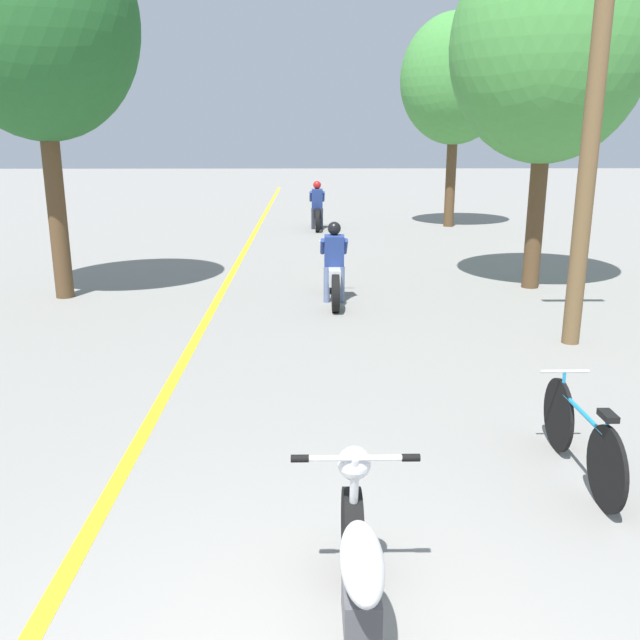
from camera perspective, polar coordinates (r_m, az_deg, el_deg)
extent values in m
cube|color=yellow|center=(15.51, -7.07, 4.56)|extent=(0.14, 48.00, 0.01)
cylinder|color=brown|center=(9.89, 21.91, 14.71)|extent=(0.24, 0.24, 5.88)
cylinder|color=#513A23|center=(13.58, 17.78, 9.39)|extent=(0.32, 0.32, 3.26)
ellipsoid|color=#42893D|center=(13.61, 18.77, 20.97)|extent=(3.55, 3.20, 4.08)
cylinder|color=#513A23|center=(22.51, 10.97, 12.13)|extent=(0.32, 0.32, 3.46)
ellipsoid|color=#42893D|center=(22.54, 11.35, 19.27)|extent=(3.42, 3.08, 3.93)
cylinder|color=#513A23|center=(12.97, -21.38, 9.60)|extent=(0.32, 0.32, 3.61)
ellipsoid|color=#235B28|center=(13.06, -22.68, 22.15)|extent=(3.33, 3.00, 3.83)
cylinder|color=black|center=(4.68, 2.73, -17.64)|extent=(0.12, 0.63, 0.63)
ellipsoid|color=silver|center=(3.86, 3.55, -19.62)|extent=(0.24, 0.72, 0.23)
cube|color=#4C4C51|center=(4.03, 3.48, -22.93)|extent=(0.20, 0.36, 0.24)
cylinder|color=silver|center=(4.43, 2.86, -14.75)|extent=(0.06, 0.23, 0.66)
cylinder|color=silver|center=(4.20, 3.00, -11.54)|extent=(0.68, 0.04, 0.04)
cylinder|color=black|center=(4.19, -1.72, -11.58)|extent=(0.11, 0.05, 0.05)
cylinder|color=black|center=(4.23, 7.67, -11.42)|extent=(0.11, 0.05, 0.05)
sphere|color=silver|center=(4.31, 2.90, -11.95)|extent=(0.21, 0.21, 0.21)
cylinder|color=black|center=(12.70, 1.06, 3.74)|extent=(0.12, 0.63, 0.63)
cylinder|color=black|center=(11.27, 1.32, 2.25)|extent=(0.12, 0.63, 0.63)
cube|color=silver|center=(11.95, 1.19, 3.89)|extent=(0.20, 0.94, 0.28)
cylinder|color=silver|center=(12.49, 1.10, 6.65)|extent=(0.50, 0.03, 0.03)
cylinder|color=slate|center=(11.93, 0.57, 3.00)|extent=(0.11, 0.11, 0.64)
cylinder|color=slate|center=(11.94, 1.82, 3.00)|extent=(0.11, 0.11, 0.64)
cube|color=navy|center=(11.85, 1.21, 5.83)|extent=(0.34, 0.27, 0.57)
cylinder|color=navy|center=(12.00, 0.22, 6.21)|extent=(0.08, 0.45, 0.35)
cylinder|color=navy|center=(12.01, 2.14, 6.21)|extent=(0.08, 0.45, 0.35)
sphere|color=black|center=(11.84, 1.21, 7.73)|extent=(0.23, 0.23, 0.23)
cylinder|color=black|center=(22.34, -0.27, 8.78)|extent=(0.12, 0.66, 0.66)
cylinder|color=black|center=(20.87, -0.22, 8.32)|extent=(0.12, 0.66, 0.66)
cube|color=black|center=(21.58, -0.24, 9.03)|extent=(0.20, 0.95, 0.28)
cylinder|color=silver|center=(22.17, -0.27, 10.50)|extent=(0.50, 0.03, 0.03)
cylinder|color=#282D3D|center=(21.55, -0.59, 8.52)|extent=(0.11, 0.11, 0.65)
cylinder|color=#282D3D|center=(21.56, 0.11, 8.52)|extent=(0.11, 0.11, 0.65)
cube|color=navy|center=(21.52, -0.24, 10.18)|extent=(0.34, 0.28, 0.62)
cylinder|color=navy|center=(21.67, -0.79, 10.37)|extent=(0.08, 0.48, 0.37)
cylinder|color=navy|center=(21.68, 0.29, 10.37)|extent=(0.08, 0.48, 0.37)
sphere|color=#B21919|center=(21.53, -0.25, 11.30)|extent=(0.25, 0.25, 0.25)
cylinder|color=black|center=(6.73, 19.43, -7.54)|extent=(0.04, 0.69, 0.69)
cylinder|color=black|center=(5.85, 22.99, -11.46)|extent=(0.04, 0.69, 0.69)
cylinder|color=#197FB2|center=(6.19, 21.29, -7.34)|extent=(0.04, 0.85, 0.04)
cylinder|color=#197FB2|center=(5.83, 22.89, -9.30)|extent=(0.03, 0.03, 0.41)
cube|color=black|center=(5.75, 23.10, -7.42)|extent=(0.10, 0.20, 0.05)
cylinder|color=#197FB2|center=(6.61, 19.74, -5.92)|extent=(0.03, 0.03, 0.45)
cylinder|color=silver|center=(6.53, 19.92, -4.09)|extent=(0.44, 0.03, 0.03)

